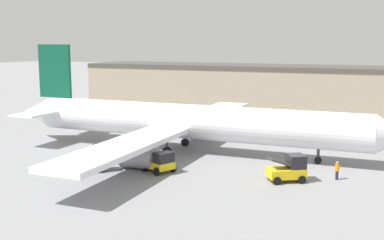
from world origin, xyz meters
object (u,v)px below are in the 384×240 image
(airplane, at_px, (183,122))
(ground_crew_worker, at_px, (337,170))
(baggage_tug, at_px, (160,162))
(belt_loader_truck, at_px, (289,169))
(pushback_tug, at_px, (94,159))

(airplane, xyz_separation_m, ground_crew_worker, (16.96, -4.71, -2.36))
(airplane, bearing_deg, baggage_tug, -79.91)
(belt_loader_truck, bearing_deg, pushback_tug, 159.29)
(airplane, height_order, belt_loader_truck, airplane)
(airplane, distance_m, pushback_tug, 11.69)
(ground_crew_worker, xyz_separation_m, belt_loader_truck, (-3.74, -2.16, 0.21))
(baggage_tug, bearing_deg, pushback_tug, -137.54)
(airplane, distance_m, belt_loader_truck, 15.05)
(pushback_tug, bearing_deg, airplane, 46.50)
(ground_crew_worker, bearing_deg, airplane, -119.75)
(pushback_tug, bearing_deg, ground_crew_worker, -6.32)
(ground_crew_worker, distance_m, baggage_tug, 15.72)
(pushback_tug, bearing_deg, baggage_tug, -4.41)
(belt_loader_truck, bearing_deg, baggage_tug, 156.42)
(belt_loader_truck, xyz_separation_m, pushback_tug, (-17.41, -3.83, 0.02))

